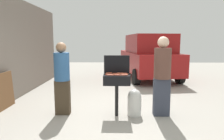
{
  "coord_description": "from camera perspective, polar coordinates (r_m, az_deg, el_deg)",
  "views": [
    {
      "loc": [
        0.22,
        -4.74,
        1.71
      ],
      "look_at": [
        0.12,
        0.32,
        1.0
      ],
      "focal_mm": 32.76,
      "sensor_mm": 36.0,
      "label": 1
    }
  ],
  "objects": [
    {
      "name": "ground_plane",
      "position": [
        5.04,
        -1.51,
        -11.83
      ],
      "size": [
        24.0,
        24.0,
        0.0
      ],
      "primitive_type": "plane",
      "color": "#9E998E"
    },
    {
      "name": "house_wall_side",
      "position": [
        6.52,
        -27.32,
        5.33
      ],
      "size": [
        0.24,
        8.0,
        3.02
      ],
      "primitive_type": "cube",
      "color": "slate",
      "rests_on": "ground"
    },
    {
      "name": "bbq_grill",
      "position": [
        4.65,
        1.33,
        -3.06
      ],
      "size": [
        0.6,
        0.44,
        0.97
      ],
      "color": "black",
      "rests_on": "ground"
    },
    {
      "name": "grill_lid_open",
      "position": [
        4.81,
        1.33,
        1.62
      ],
      "size": [
        0.6,
        0.05,
        0.42
      ],
      "primitive_type": "cube",
      "color": "black",
      "rests_on": "bbq_grill"
    },
    {
      "name": "hot_dog_0",
      "position": [
        4.51,
        -0.78,
        -1.33
      ],
      "size": [
        0.13,
        0.03,
        0.03
      ],
      "primitive_type": "cylinder",
      "rotation": [
        0.0,
        1.57,
        0.05
      ],
      "color": "#B74C33",
      "rests_on": "bbq_grill"
    },
    {
      "name": "hot_dog_1",
      "position": [
        4.76,
        -0.81,
        -0.84
      ],
      "size": [
        0.13,
        0.04,
        0.03
      ],
      "primitive_type": "cylinder",
      "rotation": [
        0.0,
        1.57,
        0.09
      ],
      "color": "#AD4228",
      "rests_on": "bbq_grill"
    },
    {
      "name": "hot_dog_2",
      "position": [
        4.48,
        3.51,
        -1.41
      ],
      "size": [
        0.13,
        0.04,
        0.03
      ],
      "primitive_type": "cylinder",
      "rotation": [
        0.0,
        1.57,
        0.09
      ],
      "color": "#C6593D",
      "rests_on": "bbq_grill"
    },
    {
      "name": "hot_dog_3",
      "position": [
        4.67,
        0.97,
        -1.01
      ],
      "size": [
        0.13,
        0.03,
        0.03
      ],
      "primitive_type": "cylinder",
      "rotation": [
        0.0,
        1.57,
        -0.03
      ],
      "color": "#AD4228",
      "rests_on": "bbq_grill"
    },
    {
      "name": "hot_dog_4",
      "position": [
        4.46,
        1.71,
        -1.44
      ],
      "size": [
        0.13,
        0.03,
        0.03
      ],
      "primitive_type": "cylinder",
      "rotation": [
        0.0,
        1.57,
        -0.06
      ],
      "color": "#B74C33",
      "rests_on": "bbq_grill"
    },
    {
      "name": "hot_dog_5",
      "position": [
        4.62,
        1.98,
        -1.11
      ],
      "size": [
        0.13,
        0.04,
        0.03
      ],
      "primitive_type": "cylinder",
      "rotation": [
        0.0,
        1.57,
        0.11
      ],
      "color": "#AD4228",
      "rests_on": "bbq_grill"
    },
    {
      "name": "hot_dog_6",
      "position": [
        4.55,
        0.59,
        -1.25
      ],
      "size": [
        0.13,
        0.04,
        0.03
      ],
      "primitive_type": "cylinder",
      "rotation": [
        0.0,
        1.57,
        -0.12
      ],
      "color": "#AD4228",
      "rests_on": "bbq_grill"
    },
    {
      "name": "hot_dog_7",
      "position": [
        4.53,
        3.41,
        -1.31
      ],
      "size": [
        0.13,
        0.03,
        0.03
      ],
      "primitive_type": "cylinder",
      "rotation": [
        0.0,
        1.57,
        0.02
      ],
      "color": "#B74C33",
      "rests_on": "bbq_grill"
    },
    {
      "name": "hot_dog_8",
      "position": [
        4.71,
        3.39,
        -0.94
      ],
      "size": [
        0.13,
        0.03,
        0.03
      ],
      "primitive_type": "cylinder",
      "rotation": [
        0.0,
        1.57,
        -0.02
      ],
      "color": "#B74C33",
      "rests_on": "bbq_grill"
    },
    {
      "name": "hot_dog_9",
      "position": [
        4.63,
        3.67,
        -1.11
      ],
      "size": [
        0.13,
        0.03,
        0.03
      ],
      "primitive_type": "cylinder",
      "rotation": [
        0.0,
        1.57,
        0.01
      ],
      "color": "#AD4228",
      "rests_on": "bbq_grill"
    },
    {
      "name": "hot_dog_10",
      "position": [
        4.59,
        -0.94,
        -1.16
      ],
      "size": [
        0.13,
        0.03,
        0.03
      ],
      "primitive_type": "cylinder",
      "rotation": [
        0.0,
        1.57,
        -0.0
      ],
      "color": "#AD4228",
      "rests_on": "bbq_grill"
    },
    {
      "name": "hot_dog_11",
      "position": [
        4.74,
        2.27,
        -0.87
      ],
      "size": [
        0.13,
        0.04,
        0.03
      ],
      "primitive_type": "cylinder",
      "rotation": [
        0.0,
        1.57,
        -0.09
      ],
      "color": "#C6593D",
      "rests_on": "bbq_grill"
    },
    {
      "name": "hot_dog_12",
      "position": [
        4.49,
        1.17,
        -1.37
      ],
      "size": [
        0.13,
        0.04,
        0.03
      ],
      "primitive_type": "cylinder",
      "rotation": [
        0.0,
        1.57,
        0.1
      ],
      "color": "#AD4228",
      "rests_on": "bbq_grill"
    },
    {
      "name": "hot_dog_13",
      "position": [
        4.56,
        3.78,
        -1.24
      ],
      "size": [
        0.13,
        0.03,
        0.03
      ],
      "primitive_type": "cylinder",
      "rotation": [
        0.0,
        1.57,
        -0.02
      ],
      "color": "#C6593D",
      "rests_on": "bbq_grill"
    },
    {
      "name": "hot_dog_14",
      "position": [
        4.55,
        -1.1,
        -1.25
      ],
      "size": [
        0.13,
        0.03,
        0.03
      ],
      "primitive_type": "cylinder",
      "rotation": [
        0.0,
        1.57,
        0.03
      ],
      "color": "#AD4228",
      "rests_on": "bbq_grill"
    },
    {
      "name": "hot_dog_15",
      "position": [
        4.47,
        -0.42,
        -1.41
      ],
      "size": [
        0.13,
        0.03,
        0.03
      ],
      "primitive_type": "cylinder",
      "rotation": [
        0.0,
        1.57,
        0.0
      ],
      "color": "#B74C33",
      "rests_on": "bbq_grill"
    },
    {
      "name": "propane_tank",
      "position": [
        4.82,
        6.27,
        -8.81
      ],
      "size": [
        0.32,
        0.32,
        0.62
      ],
      "color": "silver",
      "rests_on": "ground"
    },
    {
      "name": "person_left",
      "position": [
        4.87,
        -13.78,
        -1.6
      ],
      "size": [
        0.36,
        0.36,
        1.69
      ],
      "rotation": [
        0.0,
        0.0,
        0.2
      ],
      "color": "#3F3323",
      "rests_on": "ground"
    },
    {
      "name": "person_right",
      "position": [
        4.78,
        13.84,
        -0.94
      ],
      "size": [
        0.38,
        0.38,
        1.82
      ],
      "rotation": [
        0.0,
        0.0,
        3.19
      ],
      "color": "#333847",
      "rests_on": "ground"
    },
    {
      "name": "parked_minivan",
      "position": [
        9.72,
        10.08,
        3.81
      ],
      "size": [
        2.49,
        4.61,
        2.02
      ],
      "rotation": [
        0.0,
        0.0,
        3.27
      ],
      "color": "maroon",
      "rests_on": "ground"
    },
    {
      "name": "leaning_board",
      "position": [
        5.87,
        -28.0,
        -5.23
      ],
      "size": [
        0.08,
        0.9,
        0.92
      ],
      "primitive_type": "cube",
      "rotation": [
        0.0,
        -0.05,
        0.0
      ],
      "color": "brown",
      "rests_on": "ground"
    }
  ]
}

